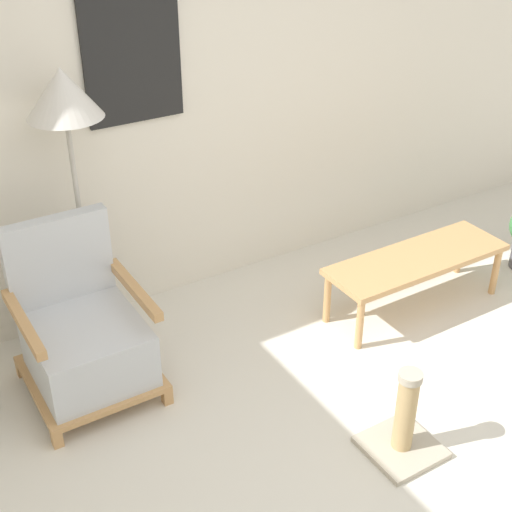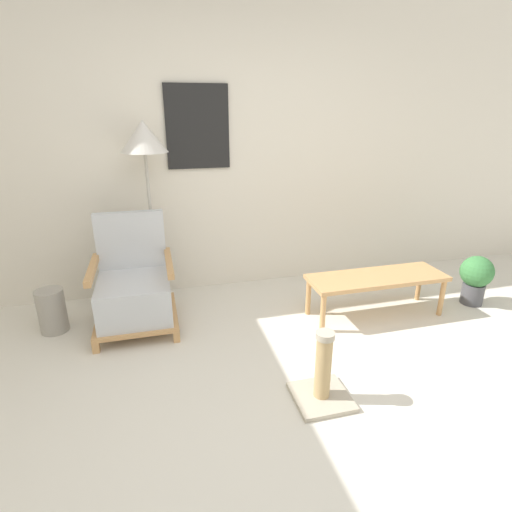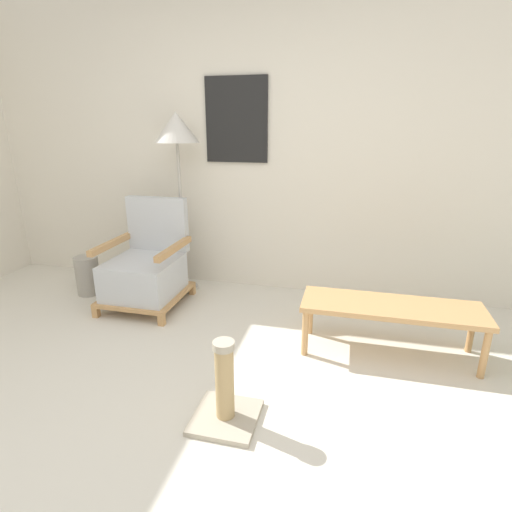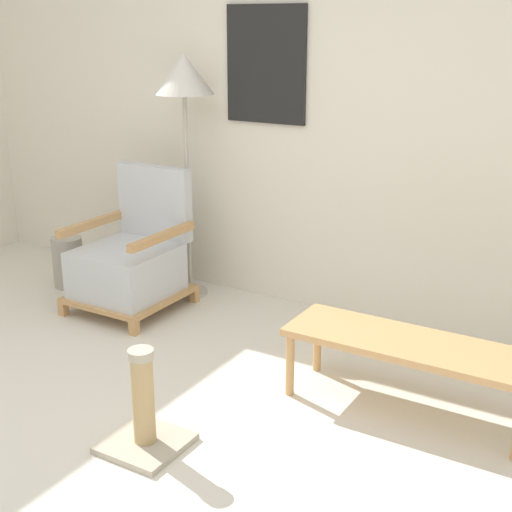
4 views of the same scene
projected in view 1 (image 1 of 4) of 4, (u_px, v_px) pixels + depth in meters
wall_back at (157, 87)px, 4.04m from camera, size 8.00×0.09×2.70m
armchair at (84, 337)px, 3.72m from camera, size 0.64×0.68×0.90m
floor_lamp at (65, 107)px, 3.53m from camera, size 0.38×0.38×1.62m
coffee_table at (417, 262)px, 4.36m from camera, size 1.19×0.39×0.37m
scratching_post at (404, 427)px, 3.39m from camera, size 0.34×0.34×0.48m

